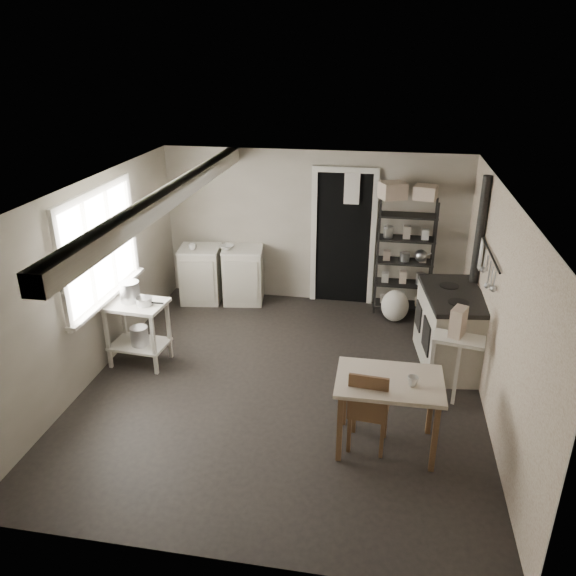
% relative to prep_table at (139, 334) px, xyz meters
% --- Properties ---
extents(floor, '(5.00, 5.00, 0.00)m').
position_rel_prep_table_xyz_m(floor, '(1.84, -0.19, -0.40)').
color(floor, black).
rests_on(floor, ground).
extents(ceiling, '(5.00, 5.00, 0.00)m').
position_rel_prep_table_xyz_m(ceiling, '(1.84, -0.19, 1.90)').
color(ceiling, beige).
rests_on(ceiling, wall_back).
extents(wall_back, '(4.50, 0.02, 2.30)m').
position_rel_prep_table_xyz_m(wall_back, '(1.84, 2.31, 0.75)').
color(wall_back, '#A19889').
rests_on(wall_back, ground).
extents(wall_front, '(4.50, 0.02, 2.30)m').
position_rel_prep_table_xyz_m(wall_front, '(1.84, -2.69, 0.75)').
color(wall_front, '#A19889').
rests_on(wall_front, ground).
extents(wall_left, '(0.02, 5.00, 2.30)m').
position_rel_prep_table_xyz_m(wall_left, '(-0.41, -0.19, 0.75)').
color(wall_left, '#A19889').
rests_on(wall_left, ground).
extents(wall_right, '(0.02, 5.00, 2.30)m').
position_rel_prep_table_xyz_m(wall_right, '(4.09, -0.19, 0.75)').
color(wall_right, '#A19889').
rests_on(wall_right, ground).
extents(window, '(0.12, 1.76, 1.28)m').
position_rel_prep_table_xyz_m(window, '(-0.38, 0.01, 1.10)').
color(window, silver).
rests_on(window, wall_left).
extents(doorway, '(0.96, 0.10, 2.08)m').
position_rel_prep_table_xyz_m(doorway, '(2.29, 2.28, 0.60)').
color(doorway, silver).
rests_on(doorway, ground).
extents(ceiling_beam, '(0.18, 5.00, 0.18)m').
position_rel_prep_table_xyz_m(ceiling_beam, '(0.64, -0.19, 1.80)').
color(ceiling_beam, silver).
rests_on(ceiling_beam, ceiling).
extents(wallpaper_panel, '(0.01, 5.00, 2.30)m').
position_rel_prep_table_xyz_m(wallpaper_panel, '(4.08, -0.19, 0.75)').
color(wallpaper_panel, beige).
rests_on(wallpaper_panel, wall_right).
extents(utensil_rail, '(0.06, 1.20, 0.44)m').
position_rel_prep_table_xyz_m(utensil_rail, '(4.03, 0.41, 1.15)').
color(utensil_rail, '#B3B3B5').
rests_on(utensil_rail, wall_right).
extents(prep_table, '(0.75, 0.56, 0.82)m').
position_rel_prep_table_xyz_m(prep_table, '(0.00, 0.00, 0.00)').
color(prep_table, silver).
rests_on(prep_table, ground).
extents(stockpot, '(0.29, 0.29, 0.25)m').
position_rel_prep_table_xyz_m(stockpot, '(-0.07, 0.04, 0.54)').
color(stockpot, '#B3B3B5').
rests_on(stockpot, prep_table).
extents(saucepan, '(0.23, 0.23, 0.11)m').
position_rel_prep_table_xyz_m(saucepan, '(0.13, -0.02, 0.45)').
color(saucepan, '#B3B3B5').
rests_on(saucepan, prep_table).
extents(bucket, '(0.27, 0.27, 0.24)m').
position_rel_prep_table_xyz_m(bucket, '(0.02, -0.03, -0.02)').
color(bucket, '#B3B3B5').
rests_on(bucket, prep_table).
extents(base_cabinets, '(1.37, 0.74, 0.86)m').
position_rel_prep_table_xyz_m(base_cabinets, '(0.49, 1.99, 0.06)').
color(base_cabinets, beige).
rests_on(base_cabinets, ground).
extents(mixing_bowl, '(0.36, 0.36, 0.07)m').
position_rel_prep_table_xyz_m(mixing_bowl, '(0.58, 1.97, 0.55)').
color(mixing_bowl, silver).
rests_on(mixing_bowl, base_cabinets).
extents(counter_cup, '(0.12, 0.12, 0.09)m').
position_rel_prep_table_xyz_m(counter_cup, '(0.10, 1.84, 0.57)').
color(counter_cup, silver).
rests_on(counter_cup, base_cabinets).
extents(shelf_rack, '(0.81, 0.32, 1.71)m').
position_rel_prep_table_xyz_m(shelf_rack, '(3.20, 2.06, 0.55)').
color(shelf_rack, black).
rests_on(shelf_rack, ground).
extents(shelf_jar, '(0.10, 0.10, 0.19)m').
position_rel_prep_table_xyz_m(shelf_jar, '(2.93, 2.05, 0.97)').
color(shelf_jar, silver).
rests_on(shelf_jar, shelf_rack).
extents(storage_box_a, '(0.42, 0.40, 0.23)m').
position_rel_prep_table_xyz_m(storage_box_a, '(2.97, 2.05, 1.61)').
color(storage_box_a, beige).
rests_on(storage_box_a, shelf_rack).
extents(storage_box_b, '(0.35, 0.34, 0.19)m').
position_rel_prep_table_xyz_m(storage_box_b, '(3.41, 2.09, 1.59)').
color(storage_box_b, beige).
rests_on(storage_box_b, shelf_rack).
extents(stove, '(0.82, 1.28, 0.95)m').
position_rel_prep_table_xyz_m(stove, '(3.76, 0.64, 0.04)').
color(stove, beige).
rests_on(stove, ground).
extents(stovepipe, '(0.13, 0.13, 1.34)m').
position_rel_prep_table_xyz_m(stovepipe, '(4.02, 1.06, 1.19)').
color(stovepipe, black).
rests_on(stovepipe, stove).
extents(side_ledge, '(0.58, 0.38, 0.82)m').
position_rel_prep_table_xyz_m(side_ledge, '(3.74, -0.24, 0.03)').
color(side_ledge, silver).
rests_on(side_ledge, ground).
extents(oats_box, '(0.20, 0.25, 0.32)m').
position_rel_prep_table_xyz_m(oats_box, '(3.71, -0.19, 0.61)').
color(oats_box, beige).
rests_on(oats_box, side_ledge).
extents(work_table, '(1.01, 0.71, 0.76)m').
position_rel_prep_table_xyz_m(work_table, '(3.03, -1.10, -0.02)').
color(work_table, beige).
rests_on(work_table, ground).
extents(table_cup, '(0.13, 0.13, 0.09)m').
position_rel_prep_table_xyz_m(table_cup, '(3.23, -1.16, 0.41)').
color(table_cup, silver).
rests_on(table_cup, work_table).
extents(chair, '(0.40, 0.42, 0.89)m').
position_rel_prep_table_xyz_m(chair, '(2.85, -1.11, 0.08)').
color(chair, brown).
rests_on(chair, ground).
extents(flour_sack, '(0.40, 0.35, 0.47)m').
position_rel_prep_table_xyz_m(flour_sack, '(3.11, 1.73, -0.16)').
color(flour_sack, beige).
rests_on(flour_sack, ground).
extents(floor_crock, '(0.14, 0.14, 0.14)m').
position_rel_prep_table_xyz_m(floor_crock, '(3.45, -0.19, -0.33)').
color(floor_crock, silver).
rests_on(floor_crock, ground).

